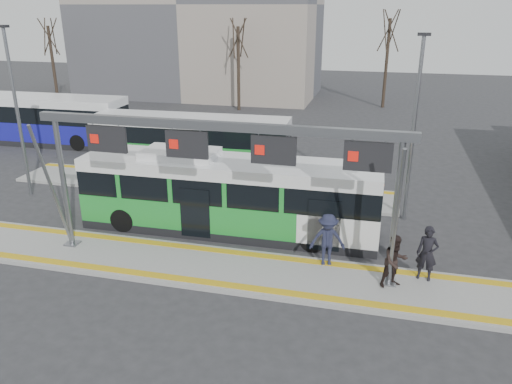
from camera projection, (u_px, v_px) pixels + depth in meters
ground at (229, 271)px, 17.81m from camera, size 120.00×120.00×0.00m
platform_main at (229, 269)px, 17.78m from camera, size 22.00×3.00×0.15m
platform_second at (201, 186)px, 25.96m from camera, size 20.00×3.00×0.15m
tactile_main at (229, 267)px, 17.75m from camera, size 22.00×2.65×0.02m
tactile_second at (208, 178)px, 26.97m from camera, size 20.00×0.35×0.02m
gantry at (219, 153)px, 16.61m from camera, size 13.00×1.68×5.20m
apartment_block at (199, 2)px, 50.46m from camera, size 24.50×12.50×18.40m
hero_bus at (228, 196)px, 20.59m from camera, size 12.28×2.75×3.37m
bg_bus_green at (191, 141)px, 29.26m from camera, size 11.69×2.89×2.90m
bg_bus_blue at (37, 120)px, 33.96m from camera, size 12.44×3.01×3.23m
passenger_a at (427, 253)px, 16.71m from camera, size 0.77×0.58×1.92m
passenger_b at (395, 261)px, 16.30m from camera, size 1.12×1.05×1.82m
passenger_c at (327, 240)px, 17.66m from camera, size 1.37×0.95×1.94m
tree_left at (238, 39)px, 43.15m from camera, size 1.40×1.40×8.19m
tree_mid at (389, 31)px, 44.13m from camera, size 1.40×1.40×8.91m
tree_far at (49, 37)px, 46.11m from camera, size 1.40×1.40×8.12m
lamp_west at (17, 110)px, 23.53m from camera, size 0.50×0.25×8.10m
lamp_east at (414, 126)px, 20.70m from camera, size 0.50×0.25×7.91m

